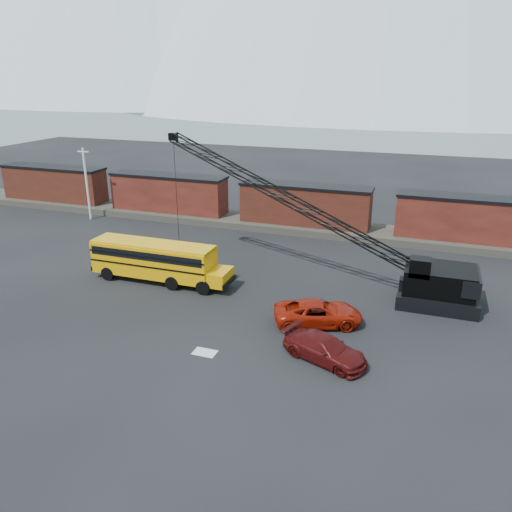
# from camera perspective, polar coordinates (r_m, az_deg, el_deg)

# --- Properties ---
(ground) EXTENTS (160.00, 160.00, 0.00)m
(ground) POSITION_cam_1_polar(r_m,az_deg,el_deg) (33.80, -3.77, -7.49)
(ground) COLOR black
(ground) RESTS_ON ground
(gravel_berm) EXTENTS (120.00, 5.00, 0.70)m
(gravel_berm) POSITION_cam_1_polar(r_m,az_deg,el_deg) (53.12, 5.54, 3.36)
(gravel_berm) COLOR #49453C
(gravel_berm) RESTS_ON ground
(boxcar_west_far) EXTENTS (13.70, 3.10, 4.17)m
(boxcar_west_far) POSITION_cam_1_polar(r_m,az_deg,el_deg) (67.42, -22.03, 7.73)
(boxcar_west_far) COLOR #531D17
(boxcar_west_far) RESTS_ON gravel_berm
(boxcar_west_near) EXTENTS (13.70, 3.10, 4.17)m
(boxcar_west_near) POSITION_cam_1_polar(r_m,az_deg,el_deg) (58.25, -9.93, 7.12)
(boxcar_west_near) COLOR #421412
(boxcar_west_near) RESTS_ON gravel_berm
(boxcar_mid) EXTENTS (13.70, 3.10, 4.17)m
(boxcar_mid) POSITION_cam_1_polar(r_m,az_deg,el_deg) (52.47, 5.63, 5.88)
(boxcar_mid) COLOR #531D17
(boxcar_mid) RESTS_ON gravel_berm
(boxcar_east_near) EXTENTS (13.70, 3.10, 4.17)m
(boxcar_east_near) POSITION_cam_1_polar(r_m,az_deg,el_deg) (51.23, 23.29, 3.95)
(boxcar_east_near) COLOR #421412
(boxcar_east_near) RESTS_ON gravel_berm
(utility_pole) EXTENTS (1.40, 0.24, 8.00)m
(utility_pole) POSITION_cam_1_polar(r_m,az_deg,el_deg) (59.09, -18.78, 7.92)
(utility_pole) COLOR silver
(utility_pole) RESTS_ON ground
(snow_patch) EXTENTS (1.40, 0.90, 0.02)m
(snow_patch) POSITION_cam_1_polar(r_m,az_deg,el_deg) (30.45, -5.88, -10.90)
(snow_patch) COLOR silver
(snow_patch) RESTS_ON ground
(school_bus) EXTENTS (11.65, 2.65, 3.19)m
(school_bus) POSITION_cam_1_polar(r_m,az_deg,el_deg) (40.08, -11.19, -0.46)
(school_bus) COLOR #DF9904
(school_bus) RESTS_ON ground
(red_pickup) EXTENTS (6.38, 4.66, 1.61)m
(red_pickup) POSITION_cam_1_polar(r_m,az_deg,el_deg) (33.32, 7.11, -6.49)
(red_pickup) COLOR #991707
(red_pickup) RESTS_ON ground
(maroon_suv) EXTENTS (5.55, 3.80, 1.49)m
(maroon_suv) POSITION_cam_1_polar(r_m,az_deg,el_deg) (29.49, 7.86, -10.46)
(maroon_suv) COLOR #4C0E0D
(maroon_suv) RESTS_ON ground
(crawler_crane) EXTENTS (25.35, 5.26, 11.16)m
(crawler_crane) POSITION_cam_1_polar(r_m,az_deg,el_deg) (38.92, 4.26, 6.17)
(crawler_crane) COLOR black
(crawler_crane) RESTS_ON ground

